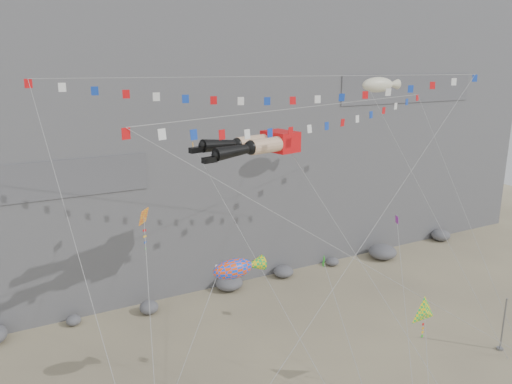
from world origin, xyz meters
TOP-DOWN VIEW (x-y plane):
  - cliff at (0.00, 32.00)m, footprint 80.00×28.00m
  - talus_boulders at (0.00, 17.00)m, footprint 60.00×3.00m
  - anchor_pole_right at (13.53, -1.79)m, footprint 0.12×0.12m
  - legs_kite at (-2.30, 7.21)m, footprint 10.79×17.35m
  - flag_banner_upper at (0.00, 8.04)m, footprint 31.58×16.48m
  - flag_banner_lower at (1.74, 5.75)m, footprint 28.76×14.02m
  - harlequin_kite at (-11.20, 3.84)m, footprint 3.26×9.68m
  - fish_windsock at (-6.63, 2.04)m, footprint 10.17×6.00m
  - delta_kite at (3.96, -2.88)m, footprint 4.57×4.81m
  - blimp_windsock at (10.87, 10.35)m, footprint 4.18×14.07m
  - small_kite_a at (-5.94, 9.03)m, footprint 4.11×16.17m
  - small_kite_b at (7.16, 3.23)m, footprint 6.70×9.70m
  - small_kite_c at (-1.39, 0.30)m, footprint 1.21×7.56m

SIDE VIEW (x-z plane):
  - talus_boulders at x=0.00m, z-range 0.00..1.20m
  - anchor_pole_right at x=13.53m, z-range 0.00..4.19m
  - delta_kite at x=3.96m, z-range 1.88..10.10m
  - small_kite_c at x=-1.39m, z-range 3.39..14.87m
  - fish_windsock at x=-6.63m, z-range 2.48..15.86m
  - small_kite_b at x=7.16m, z-range 2.30..16.82m
  - harlequin_kite at x=-11.20m, z-range 4.81..20.19m
  - small_kite_a at x=-5.94m, z-range 3.85..25.92m
  - legs_kite at x=-2.30m, z-range 4.19..26.60m
  - flag_banner_lower at x=1.74m, z-range 6.14..29.72m
  - blimp_windsock at x=10.87m, z-range 7.30..30.52m
  - flag_banner_upper at x=0.00m, z-range 6.12..33.54m
  - cliff at x=0.00m, z-range 0.00..50.00m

